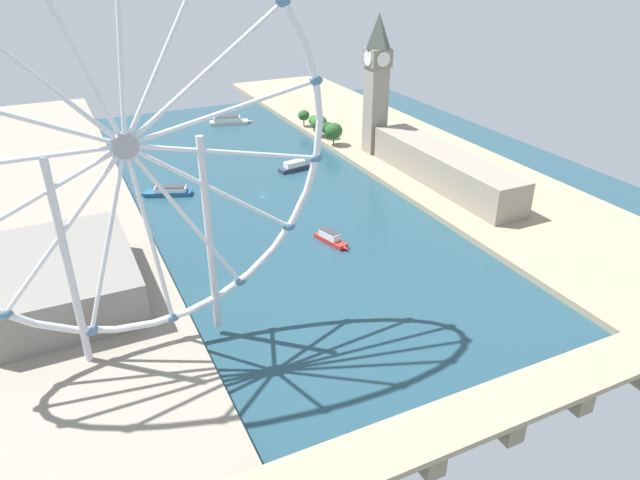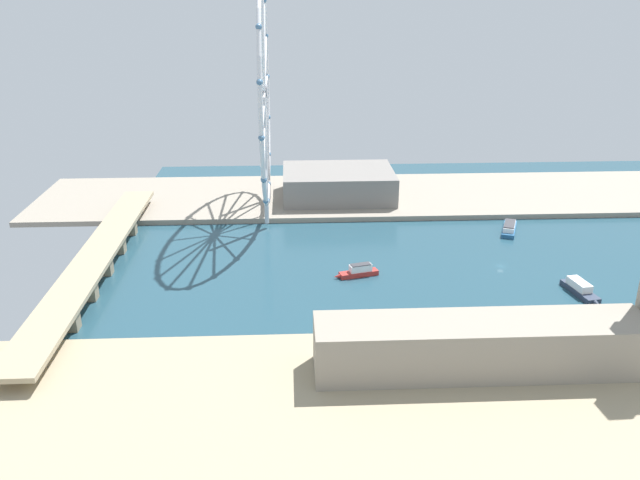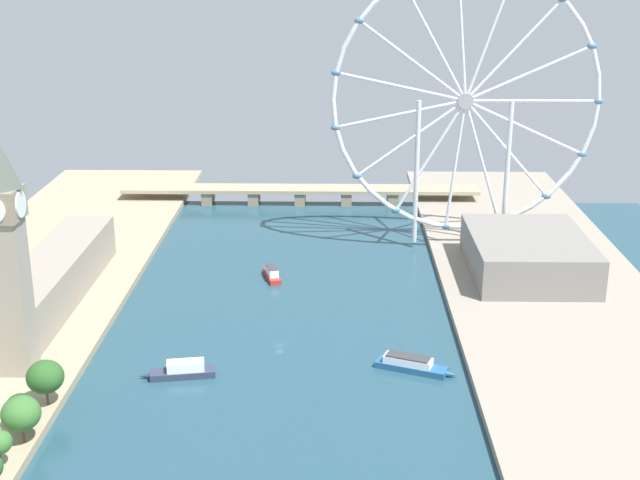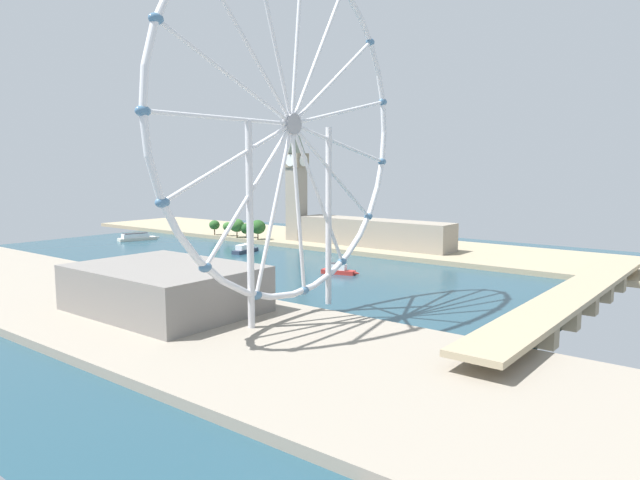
{
  "view_description": "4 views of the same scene",
  "coord_description": "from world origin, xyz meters",
  "views": [
    {
      "loc": [
        100.27,
        284.34,
        125.81
      ],
      "look_at": [
        5.4,
        86.49,
        11.99
      ],
      "focal_mm": 32.59,
      "sensor_mm": 36.0,
      "label": 1
    },
    {
      "loc": [
        -289.26,
        102.37,
        127.9
      ],
      "look_at": [
        -4.26,
        88.36,
        17.01
      ],
      "focal_mm": 36.98,
      "sensor_mm": 36.0,
      "label": 2
    },
    {
      "loc": [
        20.62,
        -297.97,
        140.49
      ],
      "look_at": [
        13.91,
        66.57,
        19.6
      ],
      "focal_mm": 49.26,
      "sensor_mm": 36.0,
      "label": 3
    },
    {
      "loc": [
        240.26,
        252.33,
        58.01
      ],
      "look_at": [
        -23.45,
        45.55,
        15.07
      ],
      "focal_mm": 32.35,
      "sensor_mm": 36.0,
      "label": 4
    }
  ],
  "objects": [
    {
      "name": "tour_boat_0",
      "position": [
        -7.89,
        70.45,
        2.31
      ],
      "size": [
        9.61,
        21.81,
        5.86
      ],
      "rotation": [
        0.0,
        0.0,
        1.84
      ],
      "color": "#B22D28",
      "rests_on": "ground_plane"
    },
    {
      "name": "tour_boat_1",
      "position": [
        -32.03,
        -25.57,
        2.31
      ],
      "size": [
        26.44,
        9.99,
        5.74
      ],
      "rotation": [
        0.0,
        0.0,
        3.31
      ],
      "color": "#2D384C",
      "rests_on": "ground_plane"
    },
    {
      "name": "ferris_wheel",
      "position": [
        81.47,
        115.0,
        72.35
      ],
      "size": [
        128.14,
        3.2,
        133.57
      ],
      "color": "silver",
      "rests_on": "riverbank_right"
    },
    {
      "name": "tour_boat_2",
      "position": [
        47.59,
        -19.32,
        2.22
      ],
      "size": [
        29.12,
        15.63,
        5.32
      ],
      "rotation": [
        0.0,
        0.0,
        5.9
      ],
      "color": "#235684",
      "rests_on": "ground_plane"
    },
    {
      "name": "parliament_block",
      "position": [
        -94.86,
        37.61,
        12.29
      ],
      "size": [
        22.0,
        114.25,
        18.59
      ],
      "primitive_type": "cube",
      "color": "gray",
      "rests_on": "riverbank_left"
    },
    {
      "name": "river_bridge",
      "position": [
        0.0,
        194.24,
        6.84
      ],
      "size": [
        206.33,
        17.25,
        9.36
      ],
      "color": "tan",
      "rests_on": "ground_plane"
    },
    {
      "name": "riverside_hall",
      "position": [
        106.33,
        71.57,
        11.69
      ],
      "size": [
        50.69,
        68.43,
        17.38
      ],
      "primitive_type": "cube",
      "color": "gray",
      "rests_on": "riverbank_right"
    },
    {
      "name": "riverbank_right",
      "position": [
        112.17,
        0.0,
        1.5
      ],
      "size": [
        90.0,
        520.0,
        3.0
      ],
      "primitive_type": "cube",
      "color": "gray",
      "rests_on": "ground_plane"
    },
    {
      "name": "riverbank_left",
      "position": [
        -112.17,
        0.0,
        1.5
      ],
      "size": [
        90.0,
        520.0,
        3.0
      ],
      "primitive_type": "cube",
      "color": "tan",
      "rests_on": "ground_plane"
    },
    {
      "name": "ground_plane",
      "position": [
        0.0,
        0.0,
        0.0
      ],
      "size": [
        394.33,
        394.33,
        0.0
      ],
      "primitive_type": "plane",
      "color": "#234756"
    }
  ]
}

